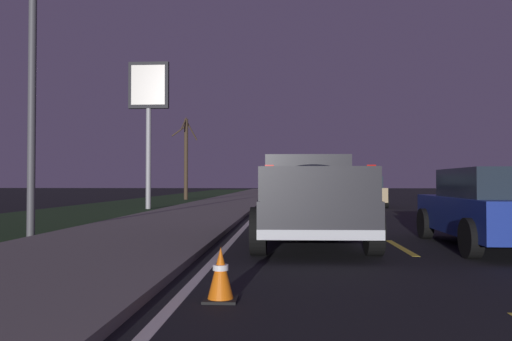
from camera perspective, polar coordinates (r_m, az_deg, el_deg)
ground at (r=28.24m, az=7.96°, el=-3.86°), size 144.00×144.00×0.00m
sidewalk_shoulder at (r=28.36m, az=-3.62°, el=-3.73°), size 108.00×4.00×0.12m
grass_verge at (r=29.40m, az=-13.36°, el=-3.73°), size 108.00×6.00×0.01m
lane_markings at (r=30.52m, az=2.90°, el=-3.66°), size 108.29×3.54×0.01m
pickup_truck at (r=10.75m, az=5.95°, el=-2.87°), size 5.46×2.36×1.87m
sedan_silver at (r=19.44m, az=5.28°, el=-2.73°), size 4.40×2.02×1.54m
sedan_tan at (r=26.74m, az=11.94°, el=-2.31°), size 4.44×2.08×1.54m
sedan_blue at (r=10.86m, az=25.11°, el=-3.78°), size 4.43×2.08×1.54m
gas_price_sign at (r=24.68m, az=-11.97°, el=7.93°), size 0.27×1.90×6.94m
street_light_near at (r=13.25m, az=-22.72°, el=16.09°), size 0.36×1.97×8.76m
bare_tree_far at (r=36.71m, az=-7.88°, el=1.55°), size 1.60×1.68×5.91m
traffic_cone_near at (r=5.58m, az=-4.00°, el=-11.59°), size 0.36×0.36×0.58m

